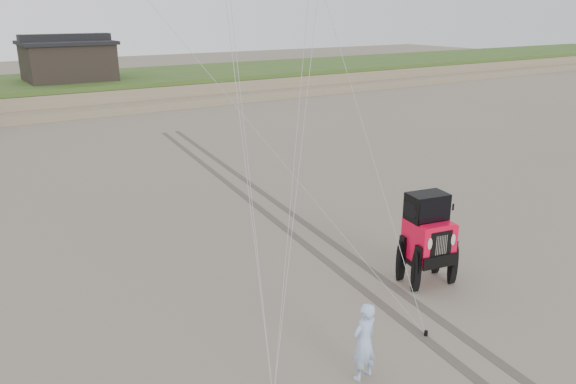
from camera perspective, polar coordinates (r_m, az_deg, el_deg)
ground at (r=12.75m, az=10.94°, el=-14.10°), size 160.00×160.00×0.00m
dune_ridge at (r=46.09m, az=-23.70°, el=9.15°), size 160.00×14.25×1.73m
cabin at (r=45.74m, az=-21.47°, el=12.42°), size 6.40×5.40×3.35m
jeep at (r=14.73m, az=14.03°, el=-5.59°), size 3.11×5.40×1.89m
man at (r=10.96m, az=7.74°, el=-14.82°), size 0.62×0.45×1.58m
stake_aux at (r=12.83m, az=13.84°, el=-13.77°), size 0.08×0.08×0.12m
tire_tracks at (r=19.55m, az=-1.14°, el=-2.06°), size 5.22×29.74×0.01m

